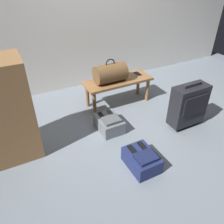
{
  "coord_description": "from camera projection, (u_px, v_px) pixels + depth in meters",
  "views": [
    {
      "loc": [
        -1.31,
        -1.84,
        1.81
      ],
      "look_at": [
        -0.25,
        0.21,
        0.25
      ],
      "focal_mm": 35.79,
      "sensor_mm": 36.0,
      "label": 1
    }
  ],
  "objects": [
    {
      "name": "backpack_navy",
      "position": [
        142.0,
        160.0,
        2.33
      ],
      "size": [
        0.28,
        0.38,
        0.21
      ],
      "color": "navy",
      "rests_on": "ground"
    },
    {
      "name": "bench",
      "position": [
        118.0,
        84.0,
        3.25
      ],
      "size": [
        1.0,
        0.36,
        0.39
      ],
      "color": "olive",
      "rests_on": "ground"
    },
    {
      "name": "side_cabinet",
      "position": [
        3.0,
        113.0,
        2.24
      ],
      "size": [
        0.56,
        0.44,
        1.1
      ],
      "color": "olive",
      "rests_on": "ground"
    },
    {
      "name": "ground_plane",
      "position": [
        137.0,
        131.0,
        2.86
      ],
      "size": [
        6.6,
        6.6,
        0.0
      ],
      "primitive_type": "plane",
      "color": "slate"
    },
    {
      "name": "suitcase_upright_charcoal",
      "position": [
        189.0,
        105.0,
        2.8
      ],
      "size": [
        0.46,
        0.23,
        0.61
      ],
      "color": "black",
      "rests_on": "ground"
    },
    {
      "name": "duffel_bag_brown",
      "position": [
        110.0,
        73.0,
        3.1
      ],
      "size": [
        0.44,
        0.26,
        0.34
      ],
      "color": "brown",
      "rests_on": "bench"
    },
    {
      "name": "cell_phone",
      "position": [
        138.0,
        74.0,
        3.38
      ],
      "size": [
        0.07,
        0.14,
        0.01
      ],
      "color": "#191E4C",
      "rests_on": "bench"
    },
    {
      "name": "backpack_grey",
      "position": [
        109.0,
        123.0,
        2.85
      ],
      "size": [
        0.28,
        0.38,
        0.21
      ],
      "color": "slate",
      "rests_on": "ground"
    }
  ]
}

